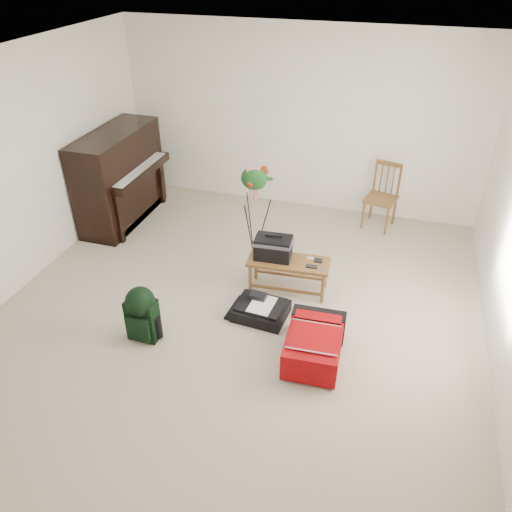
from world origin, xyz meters
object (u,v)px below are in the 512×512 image
(dining_chair, at_px, (381,197))
(green_backpack, at_px, (141,312))
(piano, at_px, (121,179))
(black_duffel, at_px, (261,309))
(bench, at_px, (278,251))
(red_suitcase, at_px, (315,340))
(flower_stand, at_px, (254,215))

(dining_chair, distance_m, green_backpack, 3.60)
(green_backpack, bearing_deg, piano, 123.36)
(black_duffel, relative_size, green_backpack, 0.97)
(bench, distance_m, dining_chair, 2.03)
(red_suitcase, bearing_deg, piano, 145.44)
(piano, xyz_separation_m, flower_stand, (2.04, -0.46, 0.01))
(dining_chair, height_order, black_duffel, dining_chair)
(flower_stand, bearing_deg, dining_chair, 29.54)
(flower_stand, bearing_deg, black_duffel, -82.64)
(black_duffel, bearing_deg, green_backpack, -142.81)
(dining_chair, height_order, green_backpack, dining_chair)
(dining_chair, relative_size, green_backpack, 1.50)
(red_suitcase, bearing_deg, black_duffel, 146.07)
(red_suitcase, relative_size, green_backpack, 1.30)
(red_suitcase, bearing_deg, green_backpack, -174.05)
(black_duffel, height_order, green_backpack, green_backpack)
(piano, bearing_deg, flower_stand, -12.62)
(bench, xyz_separation_m, dining_chair, (0.95, 1.80, -0.05))
(bench, distance_m, red_suitcase, 1.16)
(dining_chair, height_order, red_suitcase, dining_chair)
(piano, relative_size, flower_stand, 1.21)
(green_backpack, bearing_deg, flower_stand, 70.17)
(piano, relative_size, bench, 1.64)
(dining_chair, height_order, flower_stand, flower_stand)
(dining_chair, relative_size, red_suitcase, 1.15)
(black_duffel, bearing_deg, flower_stand, 115.08)
(bench, relative_size, flower_stand, 0.74)
(dining_chair, bearing_deg, black_duffel, -99.51)
(piano, distance_m, red_suitcase, 3.65)
(piano, height_order, green_backpack, piano)
(dining_chair, xyz_separation_m, black_duffel, (-0.99, -2.34, -0.35))
(red_suitcase, height_order, black_duffel, red_suitcase)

